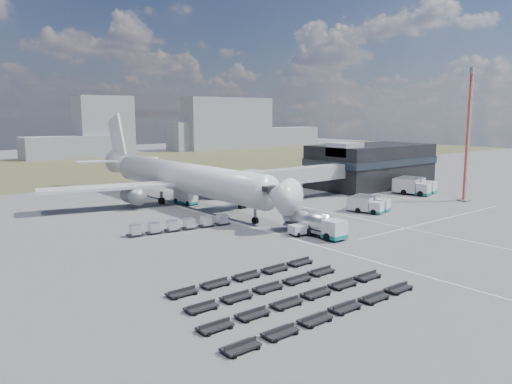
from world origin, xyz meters
TOP-DOWN VIEW (x-y plane):
  - ground at (0.00, 0.00)m, footprint 420.00×420.00m
  - grass_strip at (0.00, 110.00)m, footprint 420.00×90.00m
  - lane_markings at (9.77, 3.00)m, footprint 47.12×110.00m
  - terminal at (47.77, 23.96)m, footprint 30.40×16.40m
  - jet_bridge at (15.90, 20.42)m, footprint 30.30×3.80m
  - airliner at (0.00, 32.38)m, footprint 51.59×64.53m
  - skyline at (8.93, 149.86)m, footprint 313.25×26.42m
  - fuel_tanker at (2.00, -2.09)m, footprint 2.87×10.78m
  - pushback_tug at (0.48, -1.10)m, footprint 3.78×2.52m
  - catering_truck at (0.59, 31.32)m, footprint 2.51×5.56m
  - service_trucks_near at (22.25, 4.08)m, footprint 6.68×7.40m
  - service_trucks_far at (46.16, 10.59)m, footprint 8.17×9.12m
  - uld_row at (-11.62, 12.38)m, footprint 16.42×3.36m
  - baggage_dollies at (-18.06, -17.84)m, footprint 23.75×14.09m
  - floodlight_mast at (45.68, -1.16)m, footprint 2.50×2.03m

SIDE VIEW (x-z plane):
  - ground at x=0.00m, z-range 0.00..0.00m
  - grass_strip at x=0.00m, z-range 0.00..0.01m
  - lane_markings at x=9.77m, z-range 0.00..0.01m
  - baggage_dollies at x=-18.06m, z-range 0.00..0.71m
  - pushback_tug at x=0.48m, z-range 0.00..1.55m
  - uld_row at x=-11.62m, z-range 0.15..1.63m
  - catering_truck at x=0.59m, z-range 0.03..2.53m
  - service_trucks_near at x=22.25m, z-range 0.11..2.62m
  - service_trucks_far at x=46.16m, z-range 0.14..3.28m
  - fuel_tanker at x=2.00m, z-range 0.00..3.47m
  - jet_bridge at x=15.90m, z-range 1.53..8.58m
  - terminal at x=47.77m, z-range -0.25..10.75m
  - airliner at x=0.00m, z-range -3.52..14.10m
  - skyline at x=8.93m, z-range -4.04..21.05m
  - floodlight_mast at x=45.68m, z-range 0.03..26.28m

